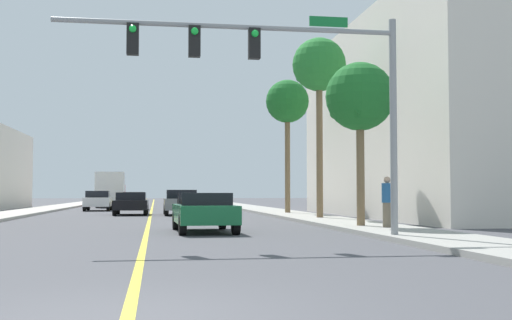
{
  "coord_description": "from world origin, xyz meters",
  "views": [
    {
      "loc": [
        0.28,
        -6.93,
        1.33
      ],
      "look_at": [
        4.65,
        20.8,
        2.75
      ],
      "focal_mm": 44.76,
      "sensor_mm": 36.0,
      "label": 1
    }
  ],
  "objects_px": {
    "car_black": "(131,203)",
    "car_white": "(98,200)",
    "pedestrian": "(387,202)",
    "palm_near": "(360,98)",
    "palm_mid": "(319,68)",
    "traffic_signal_mast": "(282,69)",
    "car_yellow": "(134,200)",
    "palm_far": "(287,103)",
    "car_gray": "(181,202)",
    "delivery_truck": "(111,189)",
    "car_green": "(204,211)"
  },
  "relations": [
    {
      "from": "palm_far",
      "to": "delivery_truck",
      "type": "distance_m",
      "value": 25.79
    },
    {
      "from": "car_black",
      "to": "pedestrian",
      "type": "height_order",
      "value": "pedestrian"
    },
    {
      "from": "palm_far",
      "to": "car_black",
      "type": "height_order",
      "value": "palm_far"
    },
    {
      "from": "car_black",
      "to": "palm_mid",
      "type": "bearing_deg",
      "value": -44.49
    },
    {
      "from": "palm_mid",
      "to": "car_green",
      "type": "distance_m",
      "value": 11.88
    },
    {
      "from": "car_black",
      "to": "pedestrian",
      "type": "xyz_separation_m",
      "value": [
        9.17,
        -17.65,
        0.31
      ]
    },
    {
      "from": "car_black",
      "to": "car_yellow",
      "type": "xyz_separation_m",
      "value": [
        -0.23,
        11.71,
        0.0
      ]
    },
    {
      "from": "traffic_signal_mast",
      "to": "delivery_truck",
      "type": "relative_size",
      "value": 1.06
    },
    {
      "from": "pedestrian",
      "to": "delivery_truck",
      "type": "bearing_deg",
      "value": -23.89
    },
    {
      "from": "traffic_signal_mast",
      "to": "palm_near",
      "type": "height_order",
      "value": "traffic_signal_mast"
    },
    {
      "from": "traffic_signal_mast",
      "to": "car_black",
      "type": "relative_size",
      "value": 2.29
    },
    {
      "from": "palm_near",
      "to": "palm_mid",
      "type": "xyz_separation_m",
      "value": [
        0.42,
        7.37,
        2.56
      ]
    },
    {
      "from": "palm_mid",
      "to": "car_white",
      "type": "height_order",
      "value": "palm_mid"
    },
    {
      "from": "palm_mid",
      "to": "car_yellow",
      "type": "xyz_separation_m",
      "value": [
        -9.29,
        20.76,
        -6.57
      ]
    },
    {
      "from": "car_white",
      "to": "pedestrian",
      "type": "bearing_deg",
      "value": -66.78
    },
    {
      "from": "palm_mid",
      "to": "pedestrian",
      "type": "relative_size",
      "value": 4.98
    },
    {
      "from": "palm_far",
      "to": "delivery_truck",
      "type": "height_order",
      "value": "palm_far"
    },
    {
      "from": "palm_near",
      "to": "palm_mid",
      "type": "height_order",
      "value": "palm_mid"
    },
    {
      "from": "traffic_signal_mast",
      "to": "car_yellow",
      "type": "xyz_separation_m",
      "value": [
        -5.05,
        32.96,
        -4.03
      ]
    },
    {
      "from": "palm_far",
      "to": "delivery_truck",
      "type": "bearing_deg",
      "value": 117.37
    },
    {
      "from": "car_yellow",
      "to": "car_white",
      "type": "relative_size",
      "value": 1.04
    },
    {
      "from": "palm_far",
      "to": "car_gray",
      "type": "distance_m",
      "value": 8.53
    },
    {
      "from": "car_yellow",
      "to": "car_green",
      "type": "bearing_deg",
      "value": -84.35
    },
    {
      "from": "traffic_signal_mast",
      "to": "car_yellow",
      "type": "relative_size",
      "value": 2.25
    },
    {
      "from": "palm_near",
      "to": "car_green",
      "type": "bearing_deg",
      "value": -175.17
    },
    {
      "from": "car_black",
      "to": "car_white",
      "type": "xyz_separation_m",
      "value": [
        -2.7,
        9.02,
        0.04
      ]
    },
    {
      "from": "palm_far",
      "to": "car_yellow",
      "type": "height_order",
      "value": "palm_far"
    },
    {
      "from": "palm_mid",
      "to": "palm_near",
      "type": "bearing_deg",
      "value": -93.27
    },
    {
      "from": "car_black",
      "to": "car_white",
      "type": "relative_size",
      "value": 1.02
    },
    {
      "from": "palm_near",
      "to": "palm_far",
      "type": "distance_m",
      "value": 14.86
    },
    {
      "from": "car_gray",
      "to": "car_white",
      "type": "relative_size",
      "value": 1.03
    },
    {
      "from": "traffic_signal_mast",
      "to": "pedestrian",
      "type": "bearing_deg",
      "value": 39.61
    },
    {
      "from": "palm_near",
      "to": "pedestrian",
      "type": "bearing_deg",
      "value": -66.9
    },
    {
      "from": "car_black",
      "to": "car_gray",
      "type": "bearing_deg",
      "value": -12.88
    },
    {
      "from": "car_white",
      "to": "delivery_truck",
      "type": "bearing_deg",
      "value": 88.67
    },
    {
      "from": "car_gray",
      "to": "delivery_truck",
      "type": "xyz_separation_m",
      "value": [
        -5.47,
        21.48,
        0.87
      ]
    },
    {
      "from": "palm_far",
      "to": "delivery_truck",
      "type": "relative_size",
      "value": 0.87
    },
    {
      "from": "traffic_signal_mast",
      "to": "car_gray",
      "type": "distance_m",
      "value": 21.04
    },
    {
      "from": "car_yellow",
      "to": "traffic_signal_mast",
      "type": "bearing_deg",
      "value": -82.1
    },
    {
      "from": "car_gray",
      "to": "traffic_signal_mast",
      "type": "bearing_deg",
      "value": -85.01
    },
    {
      "from": "delivery_truck",
      "to": "car_white",
      "type": "bearing_deg",
      "value": -92.23
    },
    {
      "from": "car_gray",
      "to": "car_black",
      "type": "xyz_separation_m",
      "value": [
        -2.88,
        0.68,
        -0.07
      ]
    },
    {
      "from": "car_gray",
      "to": "car_yellow",
      "type": "relative_size",
      "value": 0.99
    },
    {
      "from": "palm_near",
      "to": "car_white",
      "type": "height_order",
      "value": "palm_near"
    },
    {
      "from": "traffic_signal_mast",
      "to": "palm_mid",
      "type": "height_order",
      "value": "palm_mid"
    },
    {
      "from": "delivery_truck",
      "to": "pedestrian",
      "type": "distance_m",
      "value": 40.21
    },
    {
      "from": "traffic_signal_mast",
      "to": "car_black",
      "type": "xyz_separation_m",
      "value": [
        -4.83,
        21.25,
        -4.03
      ]
    },
    {
      "from": "palm_near",
      "to": "pedestrian",
      "type": "xyz_separation_m",
      "value": [
        0.53,
        -1.24,
        -3.7
      ]
    },
    {
      "from": "car_green",
      "to": "car_yellow",
      "type": "relative_size",
      "value": 1.01
    },
    {
      "from": "car_black",
      "to": "traffic_signal_mast",
      "type": "bearing_deg",
      "value": -76.76
    }
  ]
}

